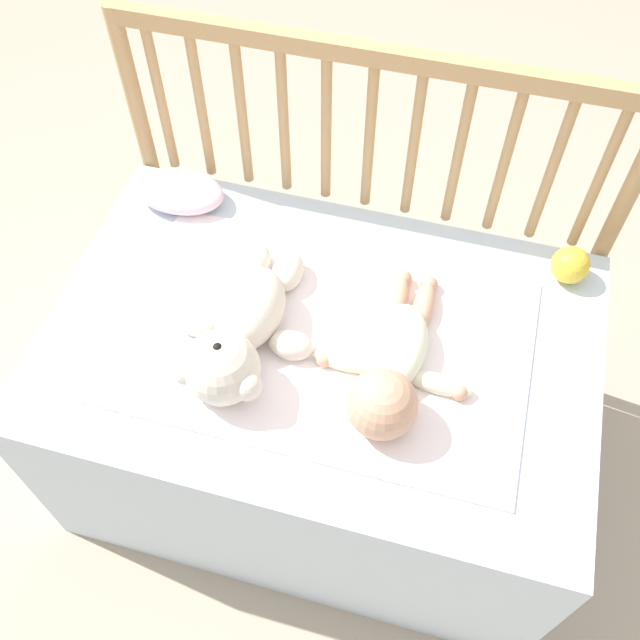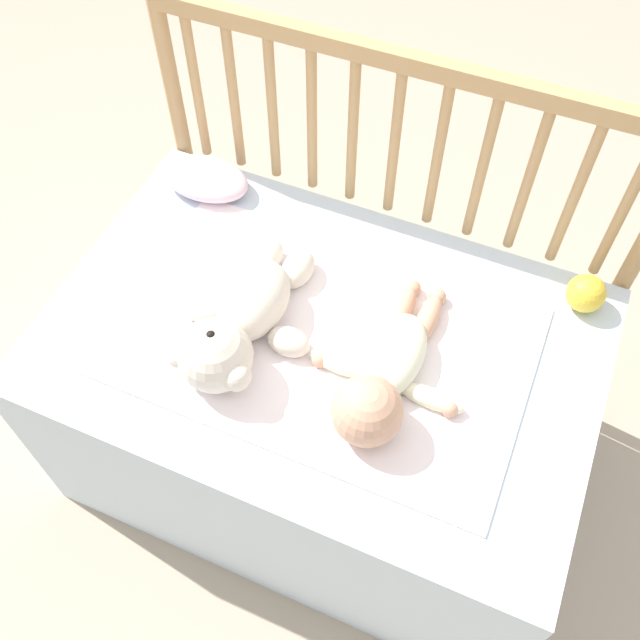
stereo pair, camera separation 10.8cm
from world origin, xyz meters
TOP-DOWN VIEW (x-y plane):
  - ground_plane at (0.00, 0.00)m, footprint 12.00×12.00m
  - crib_mattress at (0.00, 0.00)m, footprint 1.08×0.72m
  - crib_rail at (-0.00, 0.38)m, footprint 1.08×0.04m
  - blanket at (0.01, -0.01)m, footprint 0.79×0.50m
  - teddy_bear at (-0.14, -0.07)m, footprint 0.28×0.39m
  - baby at (0.15, -0.06)m, footprint 0.31×0.40m
  - toy_ball at (0.45, 0.28)m, footprint 0.08×0.08m
  - small_pillow at (-0.40, 0.27)m, footprint 0.21×0.13m

SIDE VIEW (x-z plane):
  - ground_plane at x=0.00m, z-range 0.00..0.00m
  - crib_mattress at x=0.00m, z-range 0.00..0.54m
  - blanket at x=0.01m, z-range 0.54..0.55m
  - small_pillow at x=-0.40m, z-range 0.54..0.60m
  - toy_ball at x=0.45m, z-range 0.54..0.62m
  - baby at x=0.15m, z-range 0.52..0.65m
  - teddy_bear at x=-0.14m, z-range 0.53..0.67m
  - crib_rail at x=0.00m, z-range 0.18..1.12m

